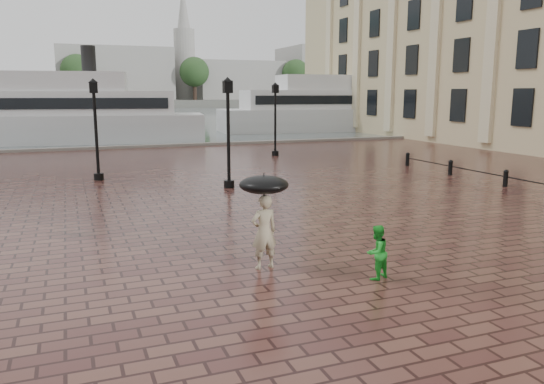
{
  "coord_description": "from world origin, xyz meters",
  "views": [
    {
      "loc": [
        -3.19,
        -7.11,
        3.92
      ],
      "look_at": [
        1.63,
        5.41,
        1.4
      ],
      "focal_mm": 35.0,
      "sensor_mm": 36.0,
      "label": 1
    }
  ],
  "objects_px": {
    "adult_pedestrian": "(264,232)",
    "ferry_far": "(333,108)",
    "ferry_near": "(55,114)",
    "child_pedestrian": "(377,252)",
    "street_lamps": "(106,129)"
  },
  "relations": [
    {
      "from": "adult_pedestrian",
      "to": "ferry_far",
      "type": "relative_size",
      "value": 0.07
    },
    {
      "from": "ferry_near",
      "to": "ferry_far",
      "type": "bearing_deg",
      "value": 19.04
    },
    {
      "from": "adult_pedestrian",
      "to": "child_pedestrian",
      "type": "bearing_deg",
      "value": 137.72
    },
    {
      "from": "child_pedestrian",
      "to": "ferry_far",
      "type": "xyz_separation_m",
      "value": [
        20.16,
        40.79,
        1.75
      ]
    },
    {
      "from": "child_pedestrian",
      "to": "ferry_near",
      "type": "bearing_deg",
      "value": -99.73
    },
    {
      "from": "street_lamps",
      "to": "ferry_near",
      "type": "distance_m",
      "value": 20.86
    },
    {
      "from": "adult_pedestrian",
      "to": "ferry_near",
      "type": "bearing_deg",
      "value": -87.19
    },
    {
      "from": "ferry_near",
      "to": "ferry_far",
      "type": "relative_size",
      "value": 0.98
    },
    {
      "from": "street_lamps",
      "to": "child_pedestrian",
      "type": "height_order",
      "value": "street_lamps"
    },
    {
      "from": "adult_pedestrian",
      "to": "ferry_far",
      "type": "bearing_deg",
      "value": -124.45
    },
    {
      "from": "child_pedestrian",
      "to": "ferry_near",
      "type": "xyz_separation_m",
      "value": [
        -6.76,
        36.15,
        1.68
      ]
    },
    {
      "from": "child_pedestrian",
      "to": "adult_pedestrian",
      "type": "bearing_deg",
      "value": -57.57
    },
    {
      "from": "street_lamps",
      "to": "ferry_far",
      "type": "distance_m",
      "value": 35.28
    },
    {
      "from": "adult_pedestrian",
      "to": "ferry_near",
      "type": "relative_size",
      "value": 0.07
    },
    {
      "from": "adult_pedestrian",
      "to": "ferry_near",
      "type": "height_order",
      "value": "ferry_near"
    }
  ]
}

